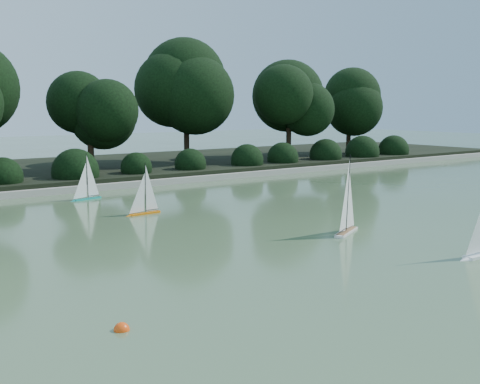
# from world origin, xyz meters

# --- Properties ---
(ground) EXTENTS (80.00, 80.00, 0.00)m
(ground) POSITION_xyz_m (0.00, 0.00, 0.00)
(ground) COLOR #3B5231
(ground) RESTS_ON ground
(pond_coping) EXTENTS (40.00, 0.35, 0.18)m
(pond_coping) POSITION_xyz_m (0.00, 9.00, 0.09)
(pond_coping) COLOR gray
(pond_coping) RESTS_ON ground
(far_bank) EXTENTS (40.00, 8.00, 0.30)m
(far_bank) POSITION_xyz_m (0.00, 13.00, 0.15)
(far_bank) COLOR black
(far_bank) RESTS_ON ground
(tree_line) EXTENTS (26.31, 3.93, 4.39)m
(tree_line) POSITION_xyz_m (1.23, 11.44, 2.64)
(tree_line) COLOR black
(tree_line) RESTS_ON ground
(shrub_hedge) EXTENTS (29.10, 1.10, 1.10)m
(shrub_hedge) POSITION_xyz_m (0.00, 9.90, 0.45)
(shrub_hedge) COLOR black
(shrub_hedge) RESTS_ON ground
(sailboat_white_b) EXTENTS (1.08, 0.66, 1.56)m
(sailboat_white_b) POSITION_xyz_m (1.67, 0.87, 0.24)
(sailboat_white_b) COLOR silver
(sailboat_white_b) RESTS_ON ground
(sailboat_orange) EXTENTS (0.88, 0.20, 1.20)m
(sailboat_orange) POSITION_xyz_m (-0.58, 4.86, 0.19)
(sailboat_orange) COLOR orange
(sailboat_orange) RESTS_ON ground
(sailboat_teal) EXTENTS (0.91, 0.32, 1.24)m
(sailboat_teal) POSITION_xyz_m (-0.79, 7.57, 0.20)
(sailboat_teal) COLOR #159184
(sailboat_teal) RESTS_ON ground
(race_buoy) EXTENTS (0.17, 0.17, 0.17)m
(race_buoy) POSITION_xyz_m (-3.93, -1.17, 0.00)
(race_buoy) COLOR #F4480C
(race_buoy) RESTS_ON ground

